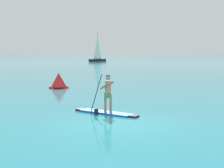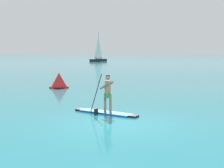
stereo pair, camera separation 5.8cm
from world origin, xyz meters
The scene contains 4 objects.
ground centered at (0.00, 0.00, 0.00)m, with size 440.00×440.00×0.00m, color #1E727F.
paddleboarder_mid_center centered at (-0.91, 1.85, 0.42)m, with size 3.14×1.60×1.88m.
race_marker_buoy centered at (-6.71, 11.18, 0.51)m, with size 1.62×1.62×1.14m.
sailboat_left_horizon centered at (-18.70, 70.31, 1.02)m, with size 3.43×5.71×7.61m.
Camera 1 is at (2.34, -12.48, 2.83)m, focal length 53.36 mm.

